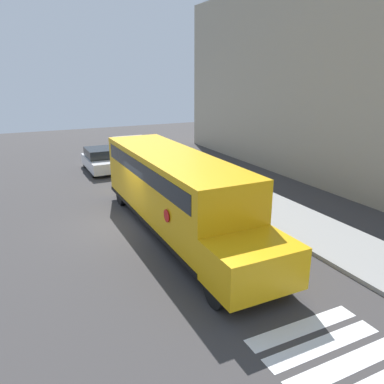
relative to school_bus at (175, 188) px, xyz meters
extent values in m
plane|color=#3A3838|center=(-1.39, -1.57, -1.78)|extent=(60.00, 60.00, 0.00)
cube|color=gray|center=(-1.39, 4.93, -1.71)|extent=(44.00, 3.00, 0.15)
cube|color=#9E937F|center=(-1.39, 11.43, 3.91)|extent=(32.00, 4.00, 11.39)
cube|color=white|center=(7.02, 0.43, -1.78)|extent=(0.50, 3.20, 0.01)
cube|color=white|center=(7.72, 0.43, -1.78)|extent=(0.50, 3.20, 0.01)
cube|color=white|center=(8.42, 0.43, -1.78)|extent=(0.50, 3.20, 0.01)
cube|color=#EAA80F|center=(-0.37, 0.00, -0.01)|extent=(9.68, 2.50, 2.65)
cube|color=#EAA80F|center=(5.37, 0.00, -0.72)|extent=(1.78, 2.50, 1.23)
cube|color=black|center=(-0.37, 0.00, -1.25)|extent=(9.68, 2.54, 0.16)
cube|color=black|center=(-0.37, 0.00, 0.76)|extent=(8.91, 2.53, 0.64)
cylinder|color=red|center=(2.30, -1.29, -0.14)|extent=(0.44, 0.02, 0.44)
cylinder|color=black|center=(5.28, 1.08, -1.28)|extent=(1.00, 0.30, 1.00)
cylinder|color=black|center=(5.28, -1.08, -1.28)|extent=(1.00, 0.30, 1.00)
cylinder|color=black|center=(-4.01, 1.08, -1.28)|extent=(1.00, 0.30, 1.00)
cylinder|color=black|center=(-4.01, -1.08, -1.28)|extent=(1.00, 0.30, 1.00)
cube|color=silver|center=(-10.93, -0.45, -1.23)|extent=(4.02, 1.86, 0.67)
cube|color=#1E2328|center=(-11.17, -0.45, -0.62)|extent=(2.25, 1.71, 0.57)
cylinder|color=black|center=(-9.61, 0.36, -1.46)|extent=(0.64, 0.22, 0.64)
cylinder|color=black|center=(-9.61, -1.26, -1.46)|extent=(0.64, 0.22, 0.64)
cylinder|color=black|center=(-12.26, 0.36, -1.46)|extent=(0.64, 0.22, 0.64)
cylinder|color=black|center=(-12.26, -1.26, -1.46)|extent=(0.64, 0.22, 0.64)
camera|label=1|loc=(12.91, -5.52, 4.30)|focal=35.00mm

